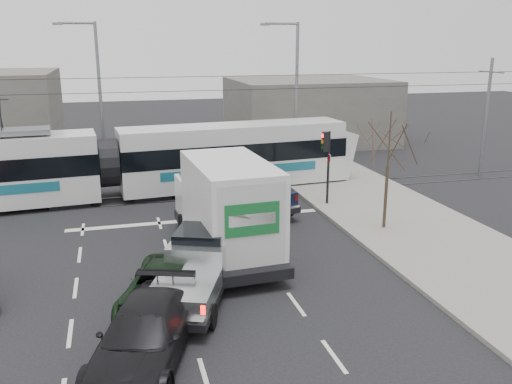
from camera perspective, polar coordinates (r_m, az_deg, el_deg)
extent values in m
plane|color=black|center=(19.46, -3.47, -8.39)|extent=(120.00, 120.00, 0.00)
cube|color=gray|center=(22.82, 19.35, -5.39)|extent=(6.00, 60.00, 0.15)
cube|color=#33302D|center=(28.77, -7.50, -0.48)|extent=(60.00, 1.60, 0.03)
cube|color=slate|center=(44.57, 5.49, 8.53)|extent=(12.00, 10.00, 5.00)
cylinder|color=#47382B|center=(23.68, 13.50, -0.48)|extent=(0.14, 0.14, 2.75)
cylinder|color=#47382B|center=(23.14, 13.89, 5.49)|extent=(0.07, 0.07, 2.25)
cylinder|color=black|center=(26.65, 7.61, 2.54)|extent=(0.12, 0.12, 3.60)
cube|color=black|center=(26.31, 7.31, 5.27)|extent=(0.28, 0.28, 0.95)
cylinder|color=#FF0C07|center=(26.21, 7.03, 5.91)|extent=(0.06, 0.20, 0.20)
cylinder|color=orange|center=(26.26, 7.01, 5.26)|extent=(0.06, 0.20, 0.20)
cylinder|color=#05330C|center=(26.31, 6.99, 4.62)|extent=(0.06, 0.20, 0.20)
cube|color=white|center=(26.40, 7.74, 3.52)|extent=(0.02, 0.30, 0.40)
cylinder|color=slate|center=(33.48, 4.27, 9.70)|extent=(0.20, 0.20, 9.00)
cylinder|color=slate|center=(33.01, 2.71, 17.29)|extent=(2.00, 0.14, 0.14)
cube|color=slate|center=(32.72, 0.96, 17.23)|extent=(0.55, 0.25, 0.14)
cylinder|color=slate|center=(33.62, -16.03, 9.17)|extent=(0.20, 0.20, 9.00)
cylinder|color=slate|center=(33.50, -18.40, 16.53)|extent=(2.00, 0.14, 0.14)
cube|color=slate|center=(33.56, -20.16, 16.29)|extent=(0.55, 0.25, 0.14)
cylinder|color=black|center=(27.77, -7.90, 10.47)|extent=(60.00, 0.03, 0.03)
cylinder|color=black|center=(27.72, -7.95, 11.91)|extent=(60.00, 0.03, 0.03)
cylinder|color=slate|center=(35.12, 23.03, 7.15)|extent=(0.20, 0.20, 7.00)
cube|color=silver|center=(30.05, -2.31, 2.27)|extent=(12.55, 3.60, 1.50)
cube|color=black|center=(29.80, -2.33, 4.44)|extent=(12.62, 3.64, 1.02)
cube|color=silver|center=(29.64, -2.35, 6.18)|extent=(12.54, 3.50, 0.96)
cube|color=#165D71|center=(28.77, -1.53, 2.23)|extent=(8.64, 0.73, 0.48)
cylinder|color=black|center=(28.61, -15.31, 3.01)|extent=(1.16, 2.56, 2.49)
cube|color=slate|center=(28.29, -23.77, 5.86)|extent=(3.00, 1.79, 0.24)
cube|color=black|center=(28.96, -19.03, -0.77)|extent=(2.10, 2.36, 0.35)
cube|color=black|center=(29.24, -11.13, -0.05)|extent=(2.10, 2.36, 0.35)
cube|color=black|center=(31.38, 3.58, 1.29)|extent=(2.10, 2.36, 0.35)
cube|color=black|center=(17.40, -6.44, -9.63)|extent=(3.74, 5.70, 0.23)
cube|color=#B8BBBE|center=(18.01, -5.80, -6.46)|extent=(2.54, 2.78, 1.07)
cube|color=black|center=(17.89, -5.78, -4.70)|extent=(2.07, 2.09, 0.51)
cube|color=#B8BBBE|center=(19.26, -4.94, -5.63)|extent=(2.00, 1.56, 0.51)
cube|color=#B8BBBE|center=(16.21, -7.45, -10.20)|extent=(2.60, 2.93, 0.60)
cube|color=silver|center=(15.12, -8.75, -13.32)|extent=(1.65, 0.79, 0.17)
cube|color=#FF0C07|center=(15.28, -11.71, -11.70)|extent=(0.15, 0.12, 0.26)
cube|color=#FF0C07|center=(14.86, -5.58, -12.24)|extent=(0.15, 0.12, 0.26)
cylinder|color=black|center=(19.18, -7.75, -7.67)|extent=(0.52, 0.79, 0.74)
cylinder|color=black|center=(18.84, -2.66, -7.98)|extent=(0.52, 0.79, 0.74)
cylinder|color=black|center=(16.20, -10.87, -12.40)|extent=(0.52, 0.79, 0.74)
cylinder|color=black|center=(15.79, -4.79, -12.93)|extent=(0.52, 0.79, 0.74)
cube|color=black|center=(20.83, -3.23, -4.97)|extent=(3.03, 7.71, 0.38)
cube|color=white|center=(23.20, -5.13, -0.46)|extent=(2.57, 1.96, 1.73)
cube|color=black|center=(23.17, -5.25, 1.18)|extent=(2.20, 1.33, 0.65)
cube|color=silver|center=(19.63, -2.72, -1.34)|extent=(2.89, 5.29, 3.19)
cube|color=silver|center=(17.30, -0.43, -3.67)|extent=(2.28, 0.19, 2.81)
cube|color=#16612B|center=(17.17, -0.37, -2.92)|extent=(1.82, 0.13, 1.09)
cube|color=black|center=(17.72, -0.17, -9.14)|extent=(2.35, 0.41, 0.19)
cylinder|color=black|center=(22.86, -7.59, -3.48)|extent=(0.38, 0.99, 0.97)
cylinder|color=black|center=(23.36, -2.08, -2.93)|extent=(0.38, 0.99, 0.97)
cylinder|color=black|center=(18.69, -4.92, -7.66)|extent=(0.39, 1.10, 1.08)
cylinder|color=black|center=(19.29, 1.74, -6.85)|extent=(0.39, 1.10, 1.08)
cube|color=black|center=(25.97, -0.60, -0.79)|extent=(3.58, 5.67, 0.27)
cube|color=black|center=(26.55, -1.74, 1.24)|extent=(2.55, 2.74, 1.22)
cube|color=black|center=(26.48, -1.88, 2.62)|extent=(2.10, 2.05, 0.58)
cube|color=black|center=(27.66, -3.15, 1.29)|extent=(2.08, 1.51, 0.58)
cube|color=black|center=(24.92, 0.87, -0.48)|extent=(2.60, 2.89, 0.69)
cube|color=silver|center=(23.93, 2.76, -1.89)|extent=(1.77, 0.77, 0.19)
cube|color=#590505|center=(23.41, 0.91, -1.27)|extent=(0.17, 0.13, 0.30)
cube|color=#590505|center=(24.40, 4.25, -0.61)|extent=(0.17, 0.13, 0.30)
cylinder|color=black|center=(26.95, -4.20, -0.57)|extent=(0.56, 0.90, 0.85)
cylinder|color=black|center=(27.85, -0.97, 0.01)|extent=(0.56, 0.90, 0.85)
cylinder|color=black|center=(24.18, -0.18, -2.43)|extent=(0.56, 0.90, 0.85)
cylinder|color=black|center=(25.18, 3.25, -1.71)|extent=(0.56, 0.90, 0.85)
imported|color=black|center=(17.01, -9.80, -9.92)|extent=(3.52, 5.05, 1.28)
imported|color=black|center=(14.42, -11.67, -14.51)|extent=(3.65, 5.50, 1.48)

